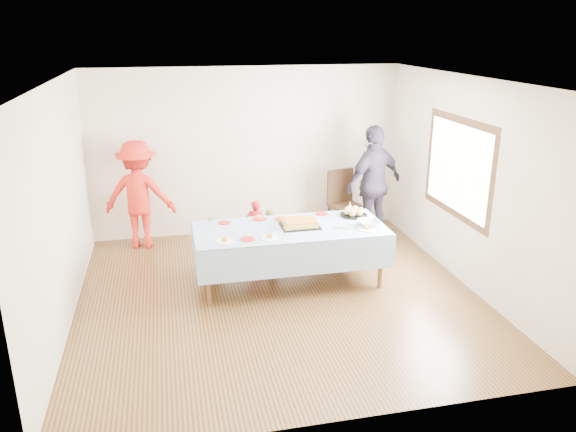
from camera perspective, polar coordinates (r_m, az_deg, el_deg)
The scene contains 22 objects.
ground at distance 7.29m, azimuth -0.96°, elevation -8.02°, with size 5.00×5.00×0.00m, color #482914.
room_walls at distance 6.69m, azimuth -0.60°, elevation 5.71°, with size 5.04×5.04×2.72m.
party_table at distance 7.36m, azimuth 0.21°, elevation -1.59°, with size 2.50×1.10×0.78m.
birthday_cake at distance 7.37m, azimuth 1.21°, elevation -0.75°, with size 0.51×0.39×0.09m.
rolls_tray at distance 7.84m, azimuth 6.69°, elevation 0.37°, with size 0.38×0.38×0.11m.
punch_bowl at distance 7.49m, azimuth 8.20°, elevation -0.69°, with size 0.29×0.29×0.07m, color silver.
party_hat at distance 7.97m, azimuth 6.30°, elevation 0.93°, with size 0.09×0.09×0.16m, color silver.
fork_pile at distance 7.36m, azimuth 5.68°, elevation -0.96°, with size 0.24×0.18×0.07m, color white, non-canonical shape.
plate_red_far_a at distance 7.55m, azimuth -6.51°, elevation -0.68°, with size 0.16×0.16×0.01m, color red.
plate_red_far_b at distance 7.66m, azimuth -2.93°, elevation -0.29°, with size 0.19×0.19×0.01m, color red.
plate_red_far_c at distance 7.65m, azimuth -0.62°, elevation -0.29°, with size 0.20×0.20×0.01m, color red.
plate_red_far_d at distance 7.87m, azimuth 3.43°, elevation 0.21°, with size 0.17×0.17×0.01m, color red.
plate_red_near at distance 6.95m, azimuth -4.14°, elevation -2.34°, with size 0.18×0.18×0.01m, color red.
plate_white_left at distance 6.90m, azimuth -6.48°, elevation -2.58°, with size 0.23×0.23×0.01m, color white.
plate_white_mid at distance 6.96m, azimuth -1.89°, elevation -2.28°, with size 0.21×0.21×0.01m, color white.
plate_white_right at distance 7.33m, azimuth 7.97°, elevation -1.34°, with size 0.21×0.21×0.01m, color white.
dining_chair at distance 9.19m, azimuth 5.66°, elevation 1.70°, with size 0.57×0.57×1.09m.
toddler_left at distance 8.55m, azimuth -3.30°, elevation -0.97°, with size 0.29×0.19×0.80m, color red.
toddler_mid at distance 7.84m, azimuth -7.80°, elevation -3.02°, with size 0.39×0.25×0.79m, color #307426.
toddler_right at distance 8.18m, azimuth -1.90°, elevation -1.98°, with size 0.38×0.30×0.78m, color tan.
adult_left at distance 8.87m, azimuth -14.88°, elevation 2.10°, with size 1.08×0.62×1.68m, color red.
adult_right at distance 8.97m, azimuth 8.72°, elevation 3.29°, with size 1.09×0.45×1.85m, color #322C3C.
Camera 1 is at (-1.29, -6.38, 3.27)m, focal length 35.00 mm.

